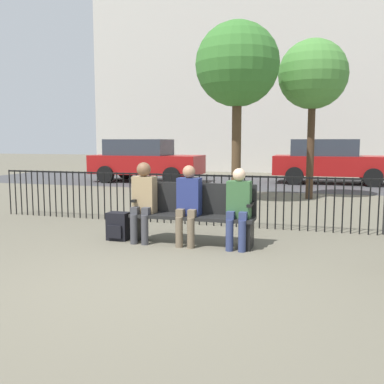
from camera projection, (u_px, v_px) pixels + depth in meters
The scene contains 12 objects.
ground_plane at pixel (143, 284), 4.69m from camera, with size 80.00×80.00×0.00m, color #605B4C.
park_bench at pixel (194, 211), 6.50m from camera, with size 1.88×0.45×0.92m.
seated_person_0 at pixel (143, 197), 6.58m from camera, with size 0.34×0.39×1.23m.
seated_person_1 at pixel (188, 201), 6.37m from camera, with size 0.34×0.39×1.20m.
seated_person_2 at pixel (238, 204), 6.16m from camera, with size 0.34×0.39×1.17m.
backpack at pixel (118, 226), 6.76m from camera, with size 0.33×0.27×0.44m.
fence_railing at pixel (214, 196), 7.84m from camera, with size 9.01×0.03×0.95m.
tree_0 at pixel (237, 66), 10.44m from camera, with size 2.06×2.06×4.45m.
tree_1 at pixel (313, 75), 11.20m from camera, with size 1.81×1.81×4.20m.
street_surface at pixel (268, 182), 16.11m from camera, with size 24.00×6.00×0.01m.
parked_car_0 at pixel (145, 160), 16.32m from camera, with size 4.20×1.94×1.62m.
parked_car_1 at pixel (330, 161), 15.63m from camera, with size 4.20×1.94×1.62m.
Camera 1 is at (1.81, -4.19, 1.56)m, focal length 40.00 mm.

